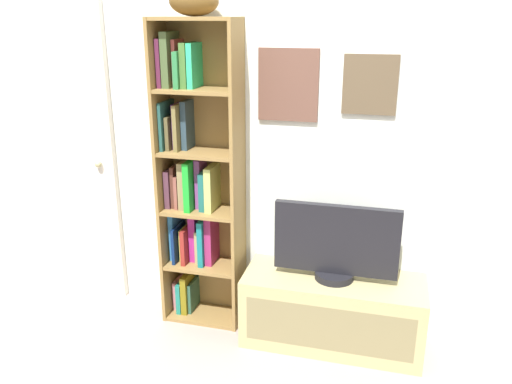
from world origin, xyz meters
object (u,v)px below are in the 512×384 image
(football, at_px, (194,1))
(television, at_px, (336,244))
(tv_stand, at_px, (332,311))
(bookshelf, at_px, (195,181))
(door, at_px, (60,154))

(football, distance_m, television, 1.51)
(tv_stand, height_order, television, television)
(bookshelf, xyz_separation_m, door, (-0.96, 0.07, 0.09))
(door, bearing_deg, football, -5.91)
(bookshelf, distance_m, football, 1.01)
(football, height_order, tv_stand, football)
(tv_stand, distance_m, door, 1.99)
(door, bearing_deg, television, -5.58)
(tv_stand, bearing_deg, football, 174.76)
(bookshelf, height_order, television, bookshelf)
(television, height_order, door, door)
(bookshelf, height_order, door, door)
(bookshelf, bearing_deg, television, -6.81)
(television, xyz_separation_m, door, (-1.82, 0.18, 0.35))
(tv_stand, xyz_separation_m, television, (0.00, 0.00, 0.43))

